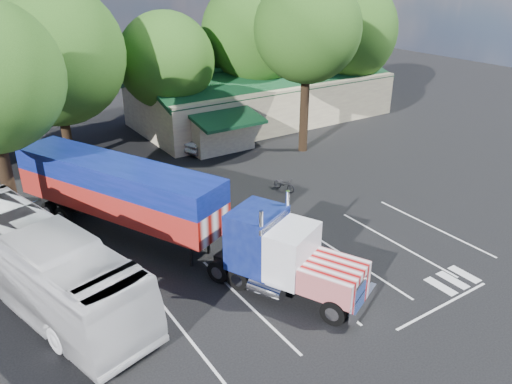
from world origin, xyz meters
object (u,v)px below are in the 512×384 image
semi_truck (156,203)px  bicycle (284,184)px  tour_bus (41,264)px  silver_sedan (207,142)px  woman (261,210)px

semi_truck → bicycle: size_ratio=11.58×
semi_truck → bicycle: semi_truck is taller
semi_truck → bicycle: 10.31m
tour_bus → silver_sedan: bearing=26.1°
semi_truck → silver_sedan: 15.28m
woman → tour_bus: tour_bus is taller
woman → semi_truck: bearing=67.1°
bicycle → semi_truck: bearing=178.4°
woman → silver_sedan: woman is taller
bicycle → tour_bus: bearing=179.7°
woman → bicycle: (3.90, 2.97, -0.37)m
bicycle → silver_sedan: bearing=79.5°
silver_sedan → tour_bus: bearing=111.5°
semi_truck → woman: bearing=-33.5°
bicycle → silver_sedan: (-0.50, 9.86, 0.26)m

